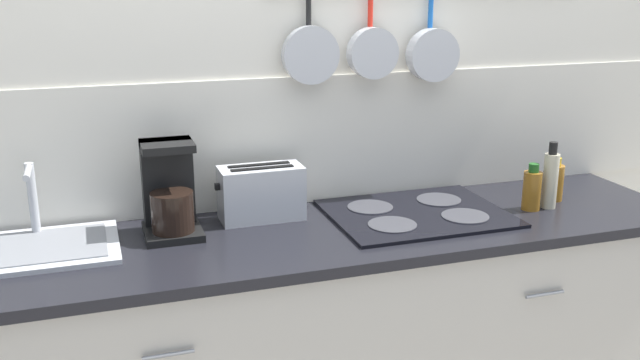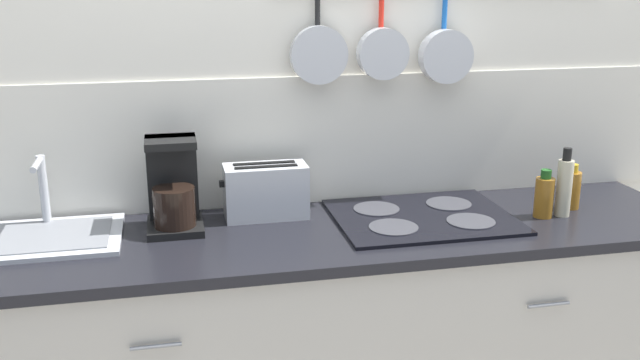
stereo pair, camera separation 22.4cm
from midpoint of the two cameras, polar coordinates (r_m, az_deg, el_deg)
The scene contains 10 objects.
wall_back at distance 2.53m, azimuth 2.44°, elevation 6.43°, with size 7.20×0.14×2.60m.
cabinet_base at distance 2.51m, azimuth 4.19°, elevation -14.12°, with size 2.38×0.57×0.87m.
countertop at distance 2.32m, azimuth 4.42°, elevation -4.42°, with size 2.42×0.59×0.03m.
sink_basin at distance 2.33m, azimuth -18.87°, elevation -4.19°, with size 0.48×0.36×0.24m.
coffee_maker at distance 2.31m, azimuth -8.97°, elevation -0.92°, with size 0.18×0.20×0.30m.
toaster at distance 2.40m, azimuth -1.70°, elevation -0.94°, with size 0.29×0.13×0.19m.
cooktop at distance 2.45m, azimuth 10.81°, elevation -2.94°, with size 0.59×0.47×0.01m.
bottle_dish_soap at distance 2.55m, azimuth 19.93°, elevation -1.26°, with size 0.06×0.06×0.17m.
bottle_olive_oil at distance 2.58m, azimuth 21.34°, elevation -0.49°, with size 0.05×0.05×0.24m.
bottle_vinegar at distance 2.68m, azimuth 21.73°, elevation -0.69°, with size 0.06×0.06×0.16m.
Camera 2 is at (-0.53, -2.10, 1.71)m, focal length 40.00 mm.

